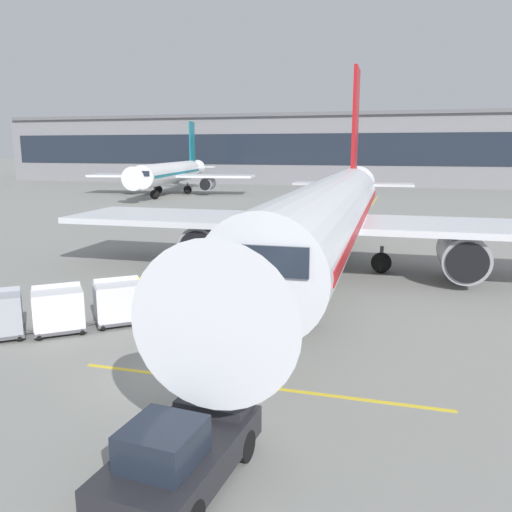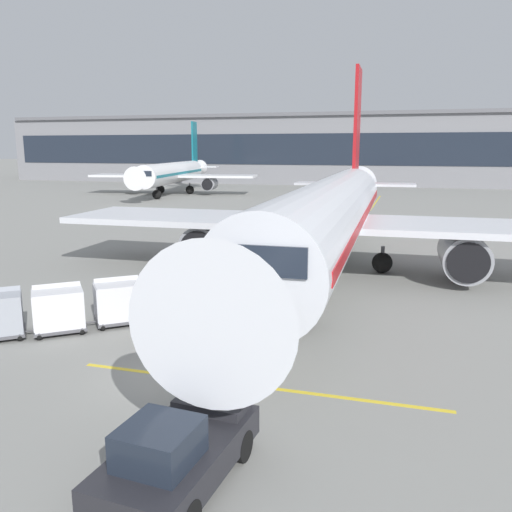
{
  "view_description": "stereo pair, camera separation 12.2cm",
  "coord_description": "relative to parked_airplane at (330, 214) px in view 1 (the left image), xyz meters",
  "views": [
    {
      "loc": [
        7.36,
        -14.86,
        7.34
      ],
      "look_at": [
        1.26,
        6.37,
        2.83
      ],
      "focal_mm": 37.09,
      "sensor_mm": 36.0,
      "label": 1
    },
    {
      "loc": [
        7.48,
        -14.83,
        7.34
      ],
      "look_at": [
        1.26,
        6.37,
        2.83
      ],
      "focal_mm": 37.09,
      "sensor_mm": 36.0,
      "label": 2
    }
  ],
  "objects": [
    {
      "name": "ground_plane",
      "position": [
        -3.04,
        -16.03,
        -3.54
      ],
      "size": [
        600.0,
        600.0,
        0.0
      ],
      "primitive_type": "plane",
      "color": "gray"
    },
    {
      "name": "safety_cone_engine_keepout",
      "position": [
        -4.7,
        -4.63,
        -3.24
      ],
      "size": [
        0.55,
        0.55,
        0.63
      ],
      "color": "black",
      "rests_on": "ground"
    },
    {
      "name": "belt_loader",
      "position": [
        -4.35,
        -9.0,
        -2.65
      ],
      "size": [
        4.57,
        4.59,
        3.18
      ],
      "color": "gold",
      "rests_on": "ground"
    },
    {
      "name": "ground_crew_by_carts",
      "position": [
        -7.02,
        -11.2,
        -2.54
      ],
      "size": [
        0.46,
        0.43,
        1.74
      ],
      "color": "black",
      "rests_on": "ground"
    },
    {
      "name": "baggage_cart_lead",
      "position": [
        -7.23,
        -11.79,
        -2.54
      ],
      "size": [
        2.62,
        2.5,
        1.91
      ],
      "color": "#515156",
      "rests_on": "ground"
    },
    {
      "name": "pushback_tug",
      "position": [
        -0.15,
        -21.32,
        -2.72
      ],
      "size": [
        2.48,
        4.57,
        1.83
      ],
      "color": "#232328",
      "rests_on": "ground"
    },
    {
      "name": "safety_cone_nose_mark",
      "position": [
        -5.35,
        -2.55,
        -3.21
      ],
      "size": [
        0.61,
        0.61,
        0.69
      ],
      "color": "black",
      "rests_on": "ground"
    },
    {
      "name": "safety_cone_wingtip",
      "position": [
        -5.1,
        -4.93,
        -3.21
      ],
      "size": [
        0.61,
        0.61,
        0.69
      ],
      "color": "black",
      "rests_on": "ground"
    },
    {
      "name": "apron_guidance_line_lead_in",
      "position": [
        -0.2,
        -0.75,
        -3.54
      ],
      "size": [
        0.2,
        110.0,
        0.01
      ],
      "color": "yellow",
      "rests_on": "ground"
    },
    {
      "name": "distant_airplane",
      "position": [
        -32.63,
        48.13,
        -0.17
      ],
      "size": [
        27.18,
        35.35,
        12.14
      ],
      "color": "white",
      "rests_on": "ground"
    },
    {
      "name": "baggage_cart_second",
      "position": [
        -9.01,
        -13.44,
        -2.54
      ],
      "size": [
        2.62,
        2.5,
        1.91
      ],
      "color": "#515156",
      "rests_on": "ground"
    },
    {
      "name": "ground_crew_by_loader",
      "position": [
        -7.03,
        -10.41,
        -2.54
      ],
      "size": [
        0.57,
        0.26,
        1.74
      ],
      "color": "black",
      "rests_on": "ground"
    },
    {
      "name": "terminal_building",
      "position": [
        -12.59,
        85.57,
        3.56
      ],
      "size": [
        145.19,
        22.48,
        14.3
      ],
      "color": "gray",
      "rests_on": "ground"
    },
    {
      "name": "parked_airplane",
      "position": [
        0.0,
        0.0,
        0.0
      ],
      "size": [
        32.4,
        42.82,
        14.12
      ],
      "color": "silver",
      "rests_on": "ground"
    },
    {
      "name": "apron_guidance_line_stop_bar",
      "position": [
        0.02,
        -16.04,
        -3.54
      ],
      "size": [
        12.0,
        0.2,
        0.01
      ],
      "color": "yellow",
      "rests_on": "ground"
    }
  ]
}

